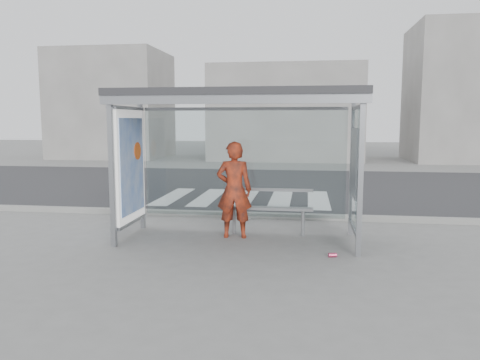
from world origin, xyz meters
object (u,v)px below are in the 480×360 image
bench (268,208)px  person (234,190)px  bus_shelter (217,127)px  soda_can (333,255)px

bench → person: bearing=-154.1°
bus_shelter → soda_can: bearing=-23.8°
bus_shelter → person: 1.16m
bus_shelter → person: size_ratio=2.44×
bus_shelter → bench: (0.86, 0.44, -1.48)m
bus_shelter → soda_can: (1.97, -0.87, -1.95)m
person → bench: 0.75m
bus_shelter → soda_can: bus_shelter is taller
person → bench: size_ratio=1.06×
person → soda_can: size_ratio=13.90×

